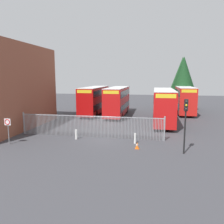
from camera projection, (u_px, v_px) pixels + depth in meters
name	position (u px, v px, depth m)	size (l,w,h in m)	color
ground_plane	(118.00, 122.00, 30.13)	(100.00, 100.00, 0.00)	#3D3D42
palisade_fence	(90.00, 126.00, 22.45)	(14.63, 0.14, 2.35)	gray
double_decker_bus_near_gate	(164.00, 105.00, 29.22)	(2.54, 10.81, 4.42)	red
double_decker_bus_behind_fence_left	(117.00, 100.00, 35.28)	(2.54, 10.81, 4.42)	red
double_decker_bus_behind_fence_right	(184.00, 99.00, 37.87)	(2.54, 10.81, 4.42)	red
double_decker_bus_far_back	(94.00, 99.00, 36.88)	(2.54, 10.81, 4.42)	#B70C0C
bollard_near_left	(76.00, 134.00, 21.79)	(0.20, 0.20, 0.95)	silver
bollard_center_front	(135.00, 138.00, 20.39)	(0.20, 0.20, 0.95)	silver
traffic_cone_by_gate	(137.00, 145.00, 18.90)	(0.34, 0.34, 0.59)	orange
speed_limit_sign_post	(8.00, 125.00, 19.92)	(0.60, 0.14, 2.40)	slate
traffic_light_kerbside	(186.00, 116.00, 17.26)	(0.28, 0.33, 4.30)	black
tree_tall_back	(183.00, 78.00, 41.38)	(5.29, 5.29, 9.72)	#4C3823
tree_short_side	(182.00, 77.00, 43.21)	(5.43, 5.43, 9.83)	#4C3823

